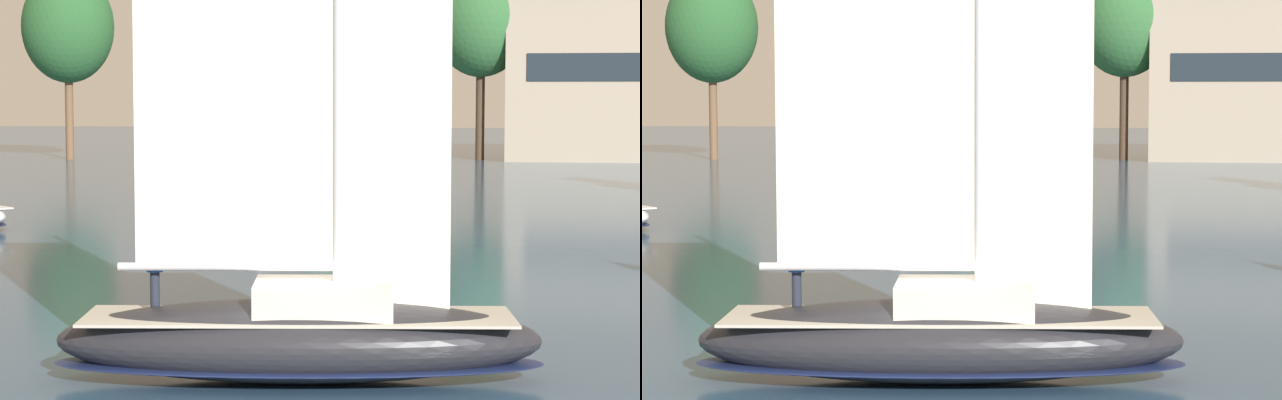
{
  "view_description": "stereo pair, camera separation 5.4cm",
  "coord_description": "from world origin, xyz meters",
  "views": [
    {
      "loc": [
        4.17,
        -25.04,
        5.92
      ],
      "look_at": [
        0.0,
        3.0,
        3.52
      ],
      "focal_mm": 70.0,
      "sensor_mm": 36.0,
      "label": 1
    },
    {
      "loc": [
        4.23,
        -25.03,
        5.92
      ],
      "look_at": [
        0.0,
        3.0,
        3.52
      ],
      "focal_mm": 70.0,
      "sensor_mm": 36.0,
      "label": 2
    }
  ],
  "objects": [
    {
      "name": "tree_shore_center",
      "position": [
        1.88,
        89.31,
        12.93
      ],
      "size": [
        8.97,
        8.97,
        18.47
      ],
      "color": "#4C3828",
      "rests_on": "ground"
    },
    {
      "name": "tree_shore_left",
      "position": [
        -35.34,
        84.56,
        12.04
      ],
      "size": [
        8.35,
        8.35,
        17.19
      ],
      "color": "brown",
      "rests_on": "ground"
    },
    {
      "name": "ground_plane",
      "position": [
        0.0,
        0.0,
        0.0
      ],
      "size": [
        400.0,
        400.0,
        0.0
      ],
      "primitive_type": "plane",
      "color": "#2D4C6B"
    },
    {
      "name": "sailboat_main",
      "position": [
        0.01,
        0.0,
        1.1
      ],
      "size": [
        10.44,
        4.16,
        13.95
      ],
      "color": "#232328",
      "rests_on": "ground"
    },
    {
      "name": "sailboat_moored_far_slip",
      "position": [
        -6.46,
        31.19,
        0.7
      ],
      "size": [
        7.65,
        2.97,
        10.25
      ],
      "color": "#232328",
      "rests_on": "ground"
    },
    {
      "name": "tree_shore_right",
      "position": [
        -12.23,
        87.16,
        7.81
      ],
      "size": [
        5.42,
        5.42,
        11.16
      ],
      "color": "#4C3828",
      "rests_on": "ground"
    }
  ]
}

